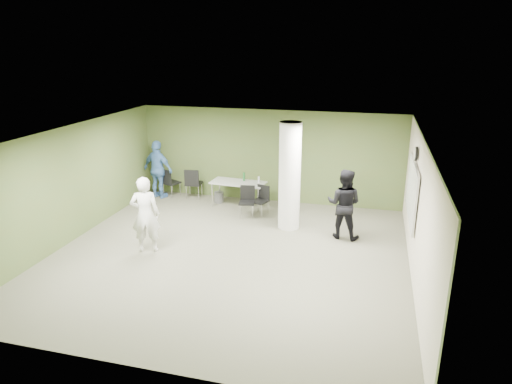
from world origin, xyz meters
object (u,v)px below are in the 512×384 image
(woman_white, at_px, (145,215))
(man_black, at_px, (344,204))
(folding_table, at_px, (239,184))
(man_blue, at_px, (158,170))
(chair_back_left, at_px, (169,181))

(woman_white, bearing_deg, man_black, -175.25)
(folding_table, distance_m, man_black, 3.53)
(woman_white, relative_size, man_blue, 0.99)
(folding_table, relative_size, man_blue, 0.90)
(folding_table, height_order, woman_white, woman_white)
(folding_table, distance_m, woman_white, 3.70)
(chair_back_left, relative_size, man_blue, 0.49)
(chair_back_left, bearing_deg, woman_white, 129.96)
(folding_table, distance_m, chair_back_left, 2.41)
(folding_table, bearing_deg, chair_back_left, 176.48)
(folding_table, xyz_separation_m, man_black, (3.17, -1.54, 0.17))
(chair_back_left, bearing_deg, man_blue, 54.23)
(chair_back_left, xyz_separation_m, woman_white, (1.20, -3.83, 0.38))
(man_blue, bearing_deg, woman_white, 126.84)
(man_blue, bearing_deg, folding_table, -168.58)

